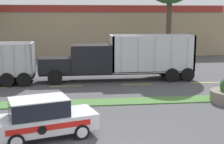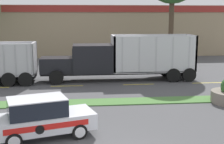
% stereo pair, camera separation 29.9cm
% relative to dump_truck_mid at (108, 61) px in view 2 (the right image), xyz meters
% --- Properties ---
extents(grass_verge, '(120.00, 1.47, 0.06)m').
position_rel_dump_truck_mid_xyz_m(grass_verge, '(-0.80, -6.51, -1.58)').
color(grass_verge, '#477538').
rests_on(grass_verge, ground_plane).
extents(centre_line_4, '(2.40, 0.14, 0.01)m').
position_rel_dump_truck_mid_xyz_m(centre_line_4, '(-3.21, -1.77, -1.60)').
color(centre_line_4, yellow).
rests_on(centre_line_4, ground_plane).
extents(centre_line_5, '(2.40, 0.14, 0.01)m').
position_rel_dump_truck_mid_xyz_m(centre_line_5, '(2.19, -1.77, -1.60)').
color(centre_line_5, yellow).
rests_on(centre_line_5, ground_plane).
extents(centre_line_6, '(2.40, 0.14, 0.01)m').
position_rel_dump_truck_mid_xyz_m(centre_line_6, '(7.59, -1.77, -1.60)').
color(centre_line_6, yellow).
rests_on(centre_line_6, ground_plane).
extents(dump_truck_mid, '(12.30, 2.67, 3.63)m').
position_rel_dump_truck_mid_xyz_m(dump_truck_mid, '(0.00, 0.00, 0.00)').
color(dump_truck_mid, black).
rests_on(dump_truck_mid, ground_plane).
extents(rally_car, '(4.62, 2.91, 1.79)m').
position_rel_dump_truck_mid_xyz_m(rally_car, '(-3.88, -11.65, -0.71)').
color(rally_car, silver).
rests_on(rally_car, ground_plane).
extents(store_building_backdrop, '(29.31, 12.10, 6.43)m').
position_rel_dump_truck_mid_xyz_m(store_building_backdrop, '(2.49, 20.19, 1.61)').
color(store_building_backdrop, '#9E896B').
rests_on(store_building_backdrop, ground_plane).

